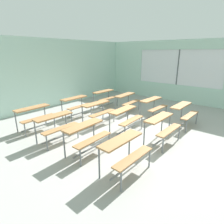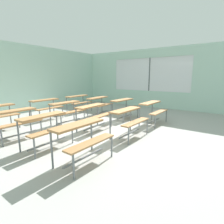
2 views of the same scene
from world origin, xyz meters
name	(u,v)px [view 2 (image 2 of 2)]	position (x,y,z in m)	size (l,w,h in m)	color
ground	(95,132)	(0.00, 0.00, -0.03)	(10.00, 9.00, 0.05)	#9E9E99
wall_back	(15,79)	(0.00, 4.50, 1.50)	(10.00, 0.12, 3.00)	silver
wall_right	(161,80)	(5.00, -0.13, 1.45)	(0.12, 9.00, 3.00)	silver
desk_bench_r0c0	(83,134)	(-1.60, -1.08, 0.56)	(1.11, 0.62, 0.74)	#A87547
desk_bench_r0c1	(129,116)	(0.15, -1.06, 0.56)	(1.12, 0.62, 0.74)	#A87547
desk_bench_r0c2	(153,108)	(1.76, -1.08, 0.56)	(1.11, 0.62, 0.74)	#A87547
desk_bench_r1c0	(46,124)	(-1.57, 0.10, 0.56)	(1.11, 0.62, 0.74)	#A87547
desk_bench_r1c1	(94,111)	(0.10, 0.13, 0.56)	(1.13, 0.64, 0.74)	#A87547
desk_bench_r1c2	(124,104)	(1.84, 0.10, 0.56)	(1.13, 0.65, 0.74)	#A87547
desk_bench_r2c0	(16,117)	(-1.65, 1.27, 0.56)	(1.11, 0.61, 0.74)	#A87547
desk_bench_r2c1	(67,108)	(0.07, 1.30, 0.56)	(1.11, 0.61, 0.74)	#A87547
desk_bench_r2c2	(100,102)	(1.84, 1.32, 0.56)	(1.13, 0.64, 0.74)	#A87547
desk_bench_r3c1	(46,104)	(0.11, 2.51, 0.56)	(1.10, 0.60, 0.74)	#A87547
desk_bench_r3c2	(79,100)	(1.79, 2.50, 0.56)	(1.11, 0.61, 0.74)	#A87547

